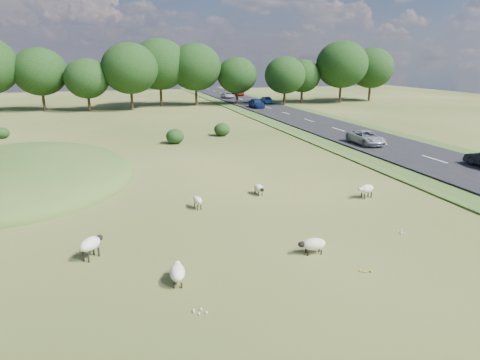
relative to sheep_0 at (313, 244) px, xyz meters
name	(u,v)px	position (x,y,z in m)	size (l,w,h in m)	color
ground	(173,148)	(-2.69, 24.91, -0.46)	(160.00, 160.00, 0.00)	#344816
mound	(20,179)	(-14.69, 16.91, -0.46)	(16.00, 20.00, 4.00)	#33561E
road	(316,123)	(17.31, 34.91, -0.34)	(8.00, 150.00, 0.25)	black
treeline	(135,69)	(-3.75, 60.35, 6.10)	(96.28, 14.66, 11.70)	black
shrubs	(157,133)	(-3.61, 29.79, 0.24)	(24.54, 9.74, 1.48)	black
sheep_0	(313,244)	(0.00, 0.00, 0.00)	(1.29, 0.65, 0.73)	beige
sheep_1	(197,200)	(-3.72, 7.24, 0.04)	(0.58, 1.03, 0.72)	beige
sheep_2	(366,189)	(6.56, 6.16, 0.13)	(1.23, 0.73, 0.86)	beige
sheep_3	(259,188)	(0.49, 8.72, -0.05)	(0.61, 1.17, 0.66)	beige
sheep_4	(177,272)	(-6.08, -0.87, 0.02)	(0.73, 1.35, 0.76)	beige
sheep_5	(91,244)	(-9.30, 2.31, 0.21)	(1.16, 1.30, 0.96)	beige
car_1	(266,100)	(19.21, 59.43, 0.40)	(1.29, 3.70, 1.22)	navy
car_2	(366,137)	(15.41, 20.20, 0.43)	(2.13, 4.62, 1.28)	#A8ACB0
car_4	(228,95)	(15.41, 72.10, 0.40)	(2.04, 4.43, 1.23)	silver
car_5	(238,92)	(19.21, 77.76, 0.49)	(1.98, 4.87, 1.41)	maroon
car_6	(257,103)	(15.41, 53.38, 0.54)	(1.78, 4.42, 1.50)	navy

